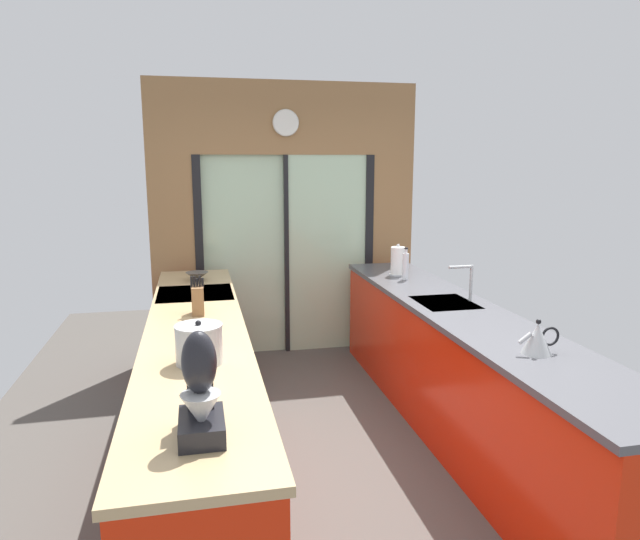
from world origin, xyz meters
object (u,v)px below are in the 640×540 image
object	(u,v)px
mixing_bowl	(197,276)
knife_block	(198,300)
stand_mixer	(201,396)
soap_bottle	(406,266)
oven_range	(198,349)
stock_pot	(199,344)
kettle	(538,339)
paper_towel_roll	(398,261)

from	to	relation	value
mixing_bowl	knife_block	size ratio (longest dim) A/B	0.73
mixing_bowl	stand_mixer	world-z (taller)	stand_mixer
mixing_bowl	soap_bottle	size ratio (longest dim) A/B	0.68
oven_range	stock_pot	size ratio (longest dim) A/B	3.77
knife_block	stand_mixer	xyz separation A→B (m)	(0.00, -1.78, 0.06)
mixing_bowl	kettle	bearing A→B (deg)	-52.44
knife_block	paper_towel_roll	size ratio (longest dim) A/B	0.92
stock_pot	mixing_bowl	bearing A→B (deg)	90.00
oven_range	stand_mixer	size ratio (longest dim) A/B	2.19
stand_mixer	kettle	xyz separation A→B (m)	(1.78, 0.57, -0.08)
kettle	oven_range	bearing A→B (deg)	133.98
mixing_bowl	knife_block	xyz separation A→B (m)	(-0.00, -1.11, 0.06)
oven_range	soap_bottle	distance (m)	1.90
kettle	paper_towel_roll	bearing A→B (deg)	90.05
knife_block	stand_mixer	size ratio (longest dim) A/B	0.63
mixing_bowl	paper_towel_roll	size ratio (longest dim) A/B	0.67
mixing_bowl	oven_range	bearing A→B (deg)	-92.34
stock_pot	kettle	world-z (taller)	stock_pot
knife_block	paper_towel_roll	xyz separation A→B (m)	(1.78, 0.98, 0.03)
mixing_bowl	stand_mixer	bearing A→B (deg)	-90.00
mixing_bowl	knife_block	distance (m)	1.11
stock_pot	paper_towel_roll	world-z (taller)	paper_towel_roll
soap_bottle	paper_towel_roll	world-z (taller)	paper_towel_roll
stock_pot	paper_towel_roll	bearing A→B (deg)	47.67
kettle	knife_block	bearing A→B (deg)	145.83
knife_block	stand_mixer	bearing A→B (deg)	-90.00
mixing_bowl	stand_mixer	xyz separation A→B (m)	(0.00, -2.89, 0.12)
mixing_bowl	stock_pot	bearing A→B (deg)	-90.00
kettle	soap_bottle	world-z (taller)	soap_bottle
paper_towel_roll	mixing_bowl	bearing A→B (deg)	176.03
oven_range	stock_pot	world-z (taller)	stock_pot
stock_pot	soap_bottle	bearing A→B (deg)	44.54
knife_block	soap_bottle	size ratio (longest dim) A/B	0.94
oven_range	knife_block	bearing A→B (deg)	-88.40
knife_block	paper_towel_roll	bearing A→B (deg)	28.94
knife_block	stand_mixer	world-z (taller)	stand_mixer
stock_pot	paper_towel_roll	size ratio (longest dim) A/B	0.85
soap_bottle	oven_range	bearing A→B (deg)	-176.01
oven_range	paper_towel_roll	size ratio (longest dim) A/B	3.20
stand_mixer	soap_bottle	distance (m)	3.12
stand_mixer	kettle	bearing A→B (deg)	17.88
mixing_bowl	knife_block	bearing A→B (deg)	-90.00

